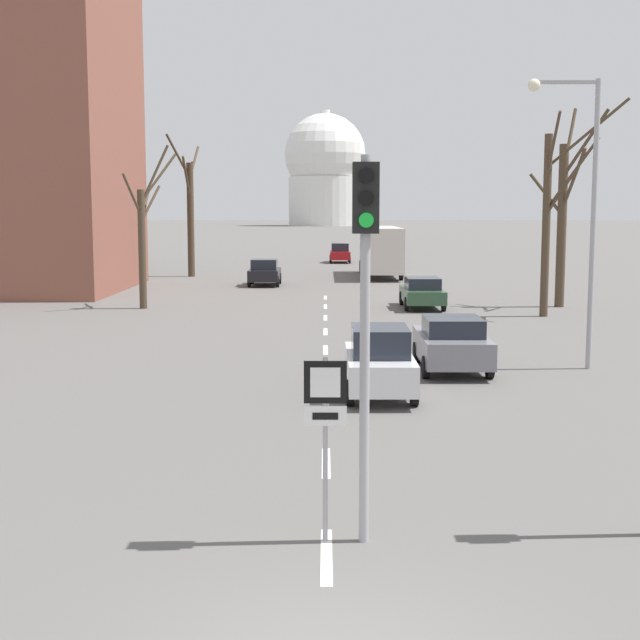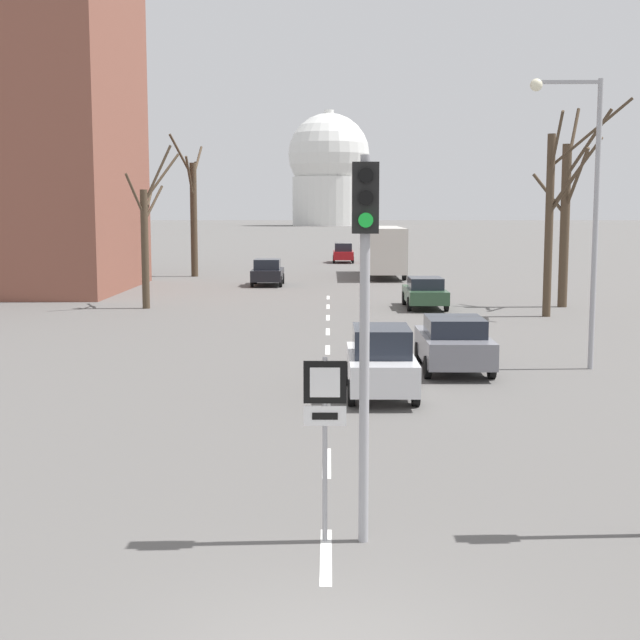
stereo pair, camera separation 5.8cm
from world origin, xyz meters
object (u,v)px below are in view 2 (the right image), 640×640
object	(u,v)px
sedan_near_right	(381,362)
city_bus	(384,248)
street_lamp_right	(584,194)
sedan_far_right	(268,272)
sedan_mid_centre	(343,253)
sedan_far_left	(425,292)
traffic_signal_centre_tall	(365,277)
sedan_near_left	(454,343)
route_sign_post	(325,416)

from	to	relation	value
sedan_near_right	city_bus	size ratio (longest dim) A/B	0.38
street_lamp_right	sedan_far_right	size ratio (longest dim) A/B	2.07
sedan_mid_centre	city_bus	distance (m)	17.07
sedan_far_left	sedan_far_right	xyz separation A→B (m)	(-8.43, 12.83, 0.07)
traffic_signal_centre_tall	city_bus	bearing A→B (deg)	86.20
sedan_near_left	sedan_far_left	size ratio (longest dim) A/B	0.92
street_lamp_right	city_bus	bearing A→B (deg)	95.50
sedan_near_left	sedan_far_right	distance (m)	30.51
sedan_mid_centre	sedan_far_left	size ratio (longest dim) A/B	0.94
traffic_signal_centre_tall	street_lamp_right	world-z (taller)	street_lamp_right
sedan_near_right	route_sign_post	bearing A→B (deg)	-97.79
sedan_near_left	sedan_far_right	bearing A→B (deg)	104.18
sedan_near_right	sedan_far_right	size ratio (longest dim) A/B	1.00
route_sign_post	sedan_far_right	world-z (taller)	route_sign_post
sedan_near_right	sedan_far_left	distance (m)	20.55
sedan_mid_centre	street_lamp_right	bearing A→B (deg)	-83.49
sedan_mid_centre	sedan_far_left	bearing A→B (deg)	-84.89
city_bus	sedan_far_right	bearing A→B (deg)	-135.70
street_lamp_right	sedan_near_right	bearing A→B (deg)	-147.53
traffic_signal_centre_tall	sedan_far_left	bearing A→B (deg)	82.28
sedan_near_left	city_bus	bearing A→B (deg)	89.68
traffic_signal_centre_tall	sedan_mid_centre	size ratio (longest dim) A/B	1.28
route_sign_post	sedan_near_left	bearing A→B (deg)	74.72
sedan_near_right	sedan_mid_centre	size ratio (longest dim) A/B	0.96
street_lamp_right	sedan_mid_centre	distance (m)	54.10
sedan_far_left	sedan_far_right	bearing A→B (deg)	123.30
sedan_mid_centre	city_bus	bearing A→B (deg)	-81.29
sedan_mid_centre	sedan_far_right	bearing A→B (deg)	-101.84
traffic_signal_centre_tall	city_bus	size ratio (longest dim) A/B	0.50
route_sign_post	sedan_near_left	distance (m)	14.11
sedan_far_right	traffic_signal_centre_tall	bearing A→B (deg)	-84.30
route_sign_post	traffic_signal_centre_tall	bearing A→B (deg)	-0.50
traffic_signal_centre_tall	sedan_far_right	size ratio (longest dim) A/B	1.33
sedan_mid_centre	sedan_far_left	xyz separation A→B (m)	(3.33, -37.16, -0.09)
sedan_near_left	sedan_near_right	xyz separation A→B (m)	(-2.34, -3.53, 0.06)
sedan_mid_centre	sedan_far_right	size ratio (longest dim) A/B	1.04
traffic_signal_centre_tall	sedan_mid_centre	distance (m)	67.57
traffic_signal_centre_tall	sedan_far_left	world-z (taller)	traffic_signal_centre_tall
sedan_far_right	city_bus	size ratio (longest dim) A/B	0.38
sedan_near_right	city_bus	xyz separation A→B (m)	(2.54, 40.61, 1.18)
street_lamp_right	traffic_signal_centre_tall	bearing A→B (deg)	-116.39
street_lamp_right	sedan_far_left	distance (m)	17.22
sedan_far_right	city_bus	distance (m)	10.80
traffic_signal_centre_tall	sedan_near_right	world-z (taller)	traffic_signal_centre_tall
street_lamp_right	sedan_near_right	xyz separation A→B (m)	(-6.08, -3.87, -4.27)
city_bus	street_lamp_right	bearing A→B (deg)	-84.50
route_sign_post	city_bus	xyz separation A→B (m)	(3.92, 50.66, 0.23)
sedan_far_left	city_bus	distance (m)	20.38
sedan_near_left	city_bus	distance (m)	37.10
sedan_near_right	traffic_signal_centre_tall	bearing A→B (deg)	-94.71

